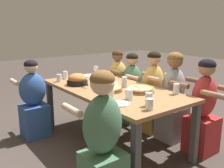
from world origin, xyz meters
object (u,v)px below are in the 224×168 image
pizza_board_second (109,89)px  diner_far_midleft (132,91)px  drinking_glass_b (59,78)px  drinking_glass_h (65,75)px  skillet_bowl (77,80)px  drinking_glass_f (176,90)px  drinking_glass_c (96,71)px  drinking_glass_d (149,100)px  empty_plate_b (111,83)px  drinking_glass_a (124,83)px  diner_far_right (203,111)px  cocktail_glass_blue (111,94)px  diner_near_right (103,143)px  drinking_glass_g (129,95)px  diner_far_center (153,96)px  diner_near_left (34,103)px  empty_plate_a (120,104)px  diner_far_midright (173,100)px  empty_plate_c (88,76)px  pizza_board_main (140,89)px  diner_far_left (118,86)px  drinking_glass_e (150,105)px

pizza_board_second → diner_far_midleft: (-0.53, 0.84, -0.28)m
drinking_glass_b → drinking_glass_h: size_ratio=0.94×
skillet_bowl → drinking_glass_f: (1.08, 0.67, -0.01)m
drinking_glass_c → drinking_glass_d: (1.66, -0.49, 0.00)m
empty_plate_b → drinking_glass_a: (0.26, 0.02, 0.05)m
diner_far_right → skillet_bowl: bearing=-52.0°
cocktail_glass_blue → diner_near_right: bearing=-42.9°
drinking_glass_g → diner_far_midleft: bearing=137.0°
diner_far_center → diner_near_left: size_ratio=1.08×
diner_far_midleft → diner_near_right: diner_near_right is taller
empty_plate_a → drinking_glass_a: bearing=136.7°
diner_far_midright → cocktail_glass_blue: bearing=-3.5°
drinking_glass_g → diner_near_right: (0.31, -0.56, -0.26)m
drinking_glass_g → drinking_glass_h: bearing=-177.9°
empty_plate_b → drinking_glass_g: bearing=-22.3°
empty_plate_a → skillet_bowl: bearing=175.5°
empty_plate_b → diner_far_midright: (0.58, 0.59, -0.21)m
drinking_glass_a → diner_far_midright: 0.70m
empty_plate_c → drinking_glass_c: (-0.07, 0.19, 0.05)m
drinking_glass_c → diner_far_midright: 1.34m
empty_plate_a → drinking_glass_d: size_ratio=1.52×
diner_near_right → drinking_glass_b: bearing=77.4°
pizza_board_main → diner_far_midleft: size_ratio=0.31×
drinking_glass_a → drinking_glass_c: bearing=168.3°
drinking_glass_b → diner_far_midleft: (0.29, 1.09, -0.29)m
cocktail_glass_blue → diner_far_midright: (0.06, 0.97, -0.24)m
pizza_board_second → drinking_glass_b: size_ratio=3.16×
empty_plate_c → drinking_glass_a: 0.87m
empty_plate_b → drinking_glass_d: size_ratio=1.49×
drinking_glass_a → drinking_glass_g: size_ratio=1.21×
empty_plate_a → diner_far_midleft: bearing=133.8°
pizza_board_main → diner_far_left: 1.31m
drinking_glass_b → empty_plate_c: bearing=98.7°
drinking_glass_c → diner_near_left: (0.06, -1.06, -0.32)m
cocktail_glass_blue → drinking_glass_c: (-1.20, 0.60, 0.01)m
drinking_glass_g → diner_near_left: bearing=-157.3°
cocktail_glass_blue → drinking_glass_e: 0.55m
drinking_glass_b → diner_far_center: diner_far_center is taller
drinking_glass_a → diner_far_right: (0.77, 0.57, -0.28)m
drinking_glass_f → diner_far_center: 0.77m
drinking_glass_d → drinking_glass_g: (-0.27, -0.01, -0.01)m
empty_plate_b → drinking_glass_a: bearing=4.1°
empty_plate_b → drinking_glass_a: drinking_glass_a is taller
cocktail_glass_blue → drinking_glass_f: (0.34, 0.66, 0.01)m
diner_far_center → diner_near_left: diner_far_center is taller
cocktail_glass_blue → diner_far_midright: 1.00m
diner_far_left → drinking_glass_d: bearing=61.2°
empty_plate_b → drinking_glass_d: 1.02m
empty_plate_c → diner_far_midright: size_ratio=0.20×
skillet_bowl → diner_far_midright: diner_far_midright is taller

